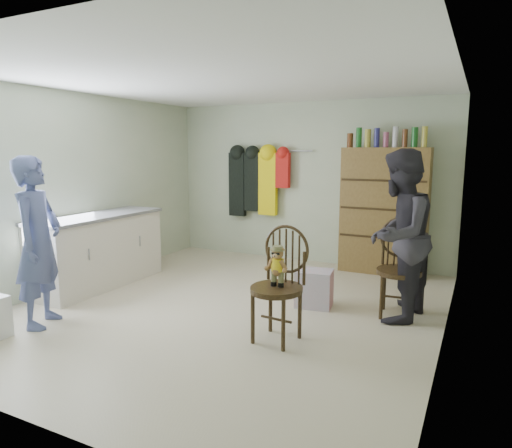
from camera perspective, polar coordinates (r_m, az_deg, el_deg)
The scene contains 10 objects.
ground_plane at distance 5.27m, azimuth -3.46°, elevation -10.37°, with size 5.00×5.00×0.00m, color beige.
room_walls at distance 5.43m, azimuth -0.81°, elevation 7.25°, with size 5.00×5.00×5.00m.
counter at distance 6.31m, azimuth -19.07°, elevation -3.11°, with size 0.64×1.86×0.94m.
chair_front at distance 4.26m, azimuth 2.96°, elevation -6.62°, with size 0.52×0.52×1.08m.
chair_far at distance 5.13m, azimuth 17.53°, elevation -4.73°, with size 0.51×0.51×1.05m.
striped_bag at distance 5.28m, azimuth 7.28°, elevation -7.98°, with size 0.40×0.31×0.42m, color #E57277.
person_left at distance 5.05m, azimuth -25.58°, elevation -2.05°, with size 0.63×0.41×1.72m, color #505C93.
person_right at distance 4.93m, azimuth 17.36°, elevation -1.42°, with size 0.87×0.68×1.78m, color #2D2B33.
dresser at distance 6.76m, azimuth 15.71°, elevation 1.69°, with size 1.20×0.39×2.08m.
coat_rack at distance 7.47m, azimuth 0.05°, elevation 5.30°, with size 1.42×0.12×1.09m.
Camera 1 is at (2.49, -4.29, 1.77)m, focal length 32.00 mm.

